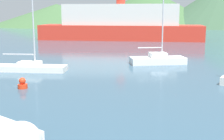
% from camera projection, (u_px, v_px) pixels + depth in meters
% --- Properties ---
extents(sailboat_inner, '(6.14, 2.97, 7.51)m').
position_uv_depth(sailboat_inner, '(30.00, 67.00, 25.43)').
color(sailboat_inner, white).
rests_on(sailboat_inner, ground_plane).
extents(sailboat_middle, '(5.36, 3.96, 11.05)m').
position_uv_depth(sailboat_middle, '(158.00, 58.00, 29.00)').
color(sailboat_middle, white).
rests_on(sailboat_middle, ground_plane).
extents(ferry_distant, '(28.53, 11.49, 7.69)m').
position_uv_depth(ferry_distant, '(121.00, 24.00, 53.96)').
color(ferry_distant, red).
rests_on(ferry_distant, ground_plane).
extents(buoy_marker, '(0.61, 0.61, 0.70)m').
position_uv_depth(buoy_marker, '(22.00, 84.00, 19.67)').
color(buoy_marker, red).
rests_on(buoy_marker, ground_plane).
extents(hill_west, '(46.82, 46.82, 7.65)m').
position_uv_depth(hill_west, '(57.00, 15.00, 112.57)').
color(hill_west, '#3D6038').
rests_on(hill_west, ground_plane).
extents(hill_central, '(48.38, 48.38, 12.82)m').
position_uv_depth(hill_central, '(149.00, 7.00, 109.35)').
color(hill_central, '#3D6038').
rests_on(hill_central, ground_plane).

